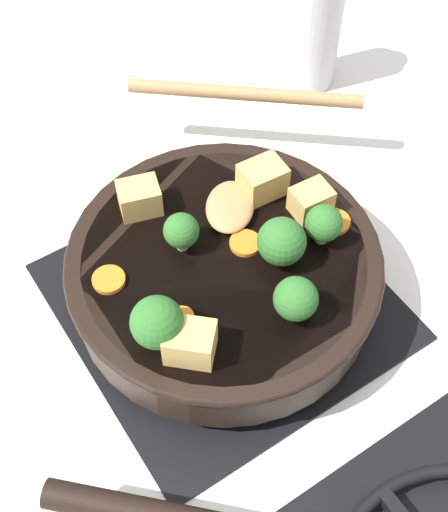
% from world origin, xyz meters
% --- Properties ---
extents(ground_plane, '(2.40, 2.40, 0.00)m').
position_xyz_m(ground_plane, '(0.00, 0.00, 0.00)').
color(ground_plane, white).
extents(front_burner_grate, '(0.31, 0.31, 0.03)m').
position_xyz_m(front_burner_grate, '(0.00, 0.00, 0.01)').
color(front_burner_grate, black).
rests_on(front_burner_grate, ground_plane).
extents(skillet_pan, '(0.40, 0.40, 0.06)m').
position_xyz_m(skillet_pan, '(0.00, 0.00, 0.06)').
color(skillet_pan, black).
rests_on(skillet_pan, front_burner_grate).
extents(wooden_spoon, '(0.25, 0.26, 0.02)m').
position_xyz_m(wooden_spoon, '(-0.10, -0.12, 0.09)').
color(wooden_spoon, '#A87A4C').
rests_on(wooden_spoon, skillet_pan).
extents(tofu_cube_center_large, '(0.05, 0.04, 0.03)m').
position_xyz_m(tofu_cube_center_large, '(-0.08, -0.05, 0.10)').
color(tofu_cube_center_large, tan).
rests_on(tofu_cube_center_large, skillet_pan).
extents(tofu_cube_near_handle, '(0.05, 0.05, 0.03)m').
position_xyz_m(tofu_cube_near_handle, '(0.08, 0.07, 0.10)').
color(tofu_cube_near_handle, tan).
rests_on(tofu_cube_near_handle, skillet_pan).
extents(tofu_cube_east_chunk, '(0.05, 0.04, 0.03)m').
position_xyz_m(tofu_cube_east_chunk, '(0.04, -0.09, 0.10)').
color(tofu_cube_east_chunk, tan).
rests_on(tofu_cube_east_chunk, skillet_pan).
extents(tofu_cube_west_chunk, '(0.04, 0.03, 0.03)m').
position_xyz_m(tofu_cube_west_chunk, '(-0.10, -0.00, 0.10)').
color(tofu_cube_west_chunk, tan).
rests_on(tofu_cube_west_chunk, skillet_pan).
extents(broccoli_floret_near_spoon, '(0.05, 0.05, 0.05)m').
position_xyz_m(broccoli_floret_near_spoon, '(0.10, 0.05, 0.11)').
color(broccoli_floret_near_spoon, '#709956').
rests_on(broccoli_floret_near_spoon, skillet_pan).
extents(broccoli_floret_center_top, '(0.03, 0.03, 0.04)m').
position_xyz_m(broccoli_floret_center_top, '(0.03, -0.03, 0.11)').
color(broccoli_floret_center_top, '#709956').
rests_on(broccoli_floret_center_top, skillet_pan).
extents(broccoli_floret_east_rim, '(0.05, 0.05, 0.05)m').
position_xyz_m(broccoli_floret_east_rim, '(-0.04, 0.03, 0.11)').
color(broccoli_floret_east_rim, '#709956').
rests_on(broccoli_floret_east_rim, skillet_pan).
extents(broccoli_floret_west_rim, '(0.04, 0.04, 0.04)m').
position_xyz_m(broccoli_floret_west_rim, '(-0.09, 0.04, 0.11)').
color(broccoli_floret_west_rim, '#709956').
rests_on(broccoli_floret_west_rim, skillet_pan).
extents(broccoli_floret_north_edge, '(0.04, 0.04, 0.05)m').
position_xyz_m(broccoli_floret_north_edge, '(-0.02, 0.09, 0.11)').
color(broccoli_floret_north_edge, '#709956').
rests_on(broccoli_floret_north_edge, skillet_pan).
extents(carrot_slice_orange_thin, '(0.03, 0.03, 0.01)m').
position_xyz_m(carrot_slice_orange_thin, '(0.11, -0.03, 0.08)').
color(carrot_slice_orange_thin, orange).
rests_on(carrot_slice_orange_thin, skillet_pan).
extents(carrot_slice_near_center, '(0.03, 0.03, 0.01)m').
position_xyz_m(carrot_slice_near_center, '(-0.02, -0.00, 0.08)').
color(carrot_slice_near_center, orange).
rests_on(carrot_slice_near_center, skillet_pan).
extents(carrot_slice_edge_slice, '(0.02, 0.02, 0.01)m').
position_xyz_m(carrot_slice_edge_slice, '(0.07, 0.04, 0.08)').
color(carrot_slice_edge_slice, orange).
rests_on(carrot_slice_edge_slice, skillet_pan).
extents(carrot_slice_under_broccoli, '(0.03, 0.03, 0.01)m').
position_xyz_m(carrot_slice_under_broccoli, '(-0.11, 0.03, 0.08)').
color(carrot_slice_under_broccoli, orange).
rests_on(carrot_slice_under_broccoli, skillet_pan).
extents(pepper_mill, '(0.06, 0.06, 0.18)m').
position_xyz_m(pepper_mill, '(-0.29, -0.23, 0.08)').
color(pepper_mill, '#B2B2B7').
rests_on(pepper_mill, ground_plane).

